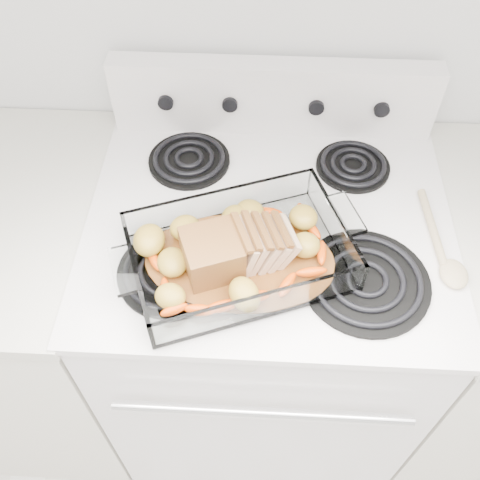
{
  "coord_description": "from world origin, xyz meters",
  "views": [
    {
      "loc": [
        -0.02,
        0.9,
        1.8
      ],
      "look_at": [
        -0.06,
        1.54,
        0.99
      ],
      "focal_mm": 40.0,
      "sensor_mm": 36.0,
      "label": 1
    }
  ],
  "objects_px": {
    "counter_left": "(31,314)",
    "pork_roast": "(229,248)",
    "baking_dish": "(239,257)",
    "electric_range": "(262,322)"
  },
  "relations": [
    {
      "from": "electric_range",
      "to": "counter_left",
      "type": "xyz_separation_m",
      "value": [
        -0.67,
        -0.0,
        -0.02
      ]
    },
    {
      "from": "electric_range",
      "to": "baking_dish",
      "type": "xyz_separation_m",
      "value": [
        -0.06,
        -0.13,
        0.48
      ]
    },
    {
      "from": "electric_range",
      "to": "baking_dish",
      "type": "relative_size",
      "value": 2.75
    },
    {
      "from": "baking_dish",
      "to": "electric_range",
      "type": "bearing_deg",
      "value": 46.11
    },
    {
      "from": "baking_dish",
      "to": "pork_roast",
      "type": "distance_m",
      "value": 0.03
    },
    {
      "from": "counter_left",
      "to": "baking_dish",
      "type": "bearing_deg",
      "value": -12.25
    },
    {
      "from": "counter_left",
      "to": "baking_dish",
      "type": "height_order",
      "value": "baking_dish"
    },
    {
      "from": "counter_left",
      "to": "baking_dish",
      "type": "relative_size",
      "value": 2.29
    },
    {
      "from": "counter_left",
      "to": "pork_roast",
      "type": "relative_size",
      "value": 4.32
    },
    {
      "from": "electric_range",
      "to": "pork_roast",
      "type": "xyz_separation_m",
      "value": [
        -0.08,
        -0.13,
        0.51
      ]
    }
  ]
}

